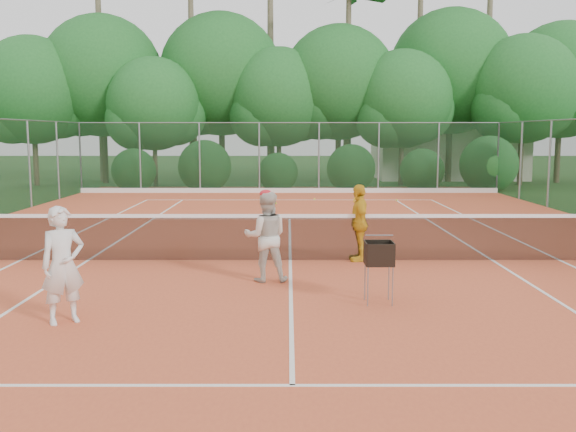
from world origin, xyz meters
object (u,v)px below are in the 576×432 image
object	(u,v)px
ball_hopper	(379,255)
player_white	(63,265)
player_center_grp	(266,236)
player_yellow	(359,223)

from	to	relation	value
ball_hopper	player_white	bearing A→B (deg)	-146.86
player_center_grp	ball_hopper	size ratio (longest dim) A/B	1.70
player_center_grp	ball_hopper	distance (m)	2.28
player_white	ball_hopper	bearing A→B (deg)	-22.19
player_yellow	player_white	bearing A→B (deg)	-48.52
player_white	player_center_grp	bearing A→B (deg)	7.73
player_white	ball_hopper	size ratio (longest dim) A/B	1.70
player_white	player_center_grp	distance (m)	3.64
player_white	player_center_grp	xyz separation A→B (m)	(2.66, 2.48, -0.01)
player_white	player_yellow	world-z (taller)	player_white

